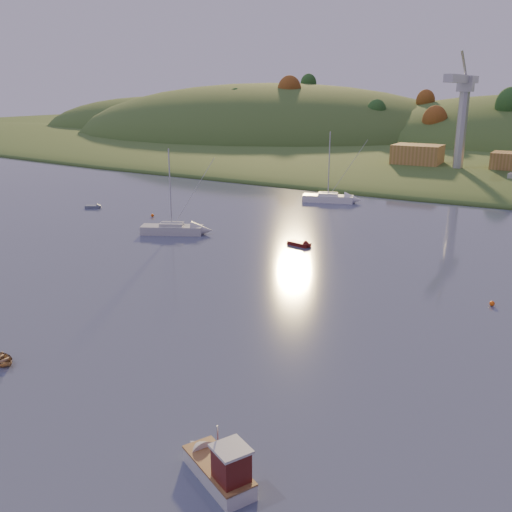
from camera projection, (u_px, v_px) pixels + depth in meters
The scene contains 15 objects.
far_shore at pixel (509, 141), 221.56m from camera, with size 620.00×220.00×1.50m, color #395321.
shore_slope at pixel (481, 159), 167.58m from camera, with size 640.00×150.00×7.00m, color #395321.
hill_left_far at pixel (162, 129), 285.77m from camera, with size 120.00×100.00×32.00m, color #395321.
hill_left at pixel (270, 137), 239.77m from camera, with size 170.00×140.00×44.00m, color #395321.
hillside_trees at pixel (491, 152), 184.19m from camera, with size 280.00×50.00×32.00m, color #1B4D1E, non-canonical shape.
wharf at pixel (472, 175), 129.14m from camera, with size 42.00×16.00×2.40m, color slate.
shed_west at pixel (417, 155), 135.18m from camera, with size 11.00×8.00×4.80m, color olive.
dock_crane at pixel (463, 102), 123.04m from camera, with size 3.20×28.00×20.30m.
fishing_boat at pixel (215, 463), 30.67m from camera, with size 6.08×4.34×3.76m.
sailboat_near at pixel (172, 229), 81.68m from camera, with size 9.00×6.21×12.12m.
sailboat_far at pixel (328, 198), 104.45m from camera, with size 9.55×5.31×12.69m.
red_tender at pixel (303, 245), 75.29m from camera, with size 3.86×1.97×1.25m.
grey_dinghy at pixel (96, 207), 99.36m from camera, with size 3.04×2.32×1.08m.
buoy_1 at pixel (492, 303), 54.84m from camera, with size 0.50×0.50×0.50m, color #FF5C0D.
buoy_2 at pixel (152, 215), 92.60m from camera, with size 0.50×0.50×0.50m, color #FF5C0D.
Camera 1 is at (27.00, -14.31, 20.24)m, focal length 40.00 mm.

